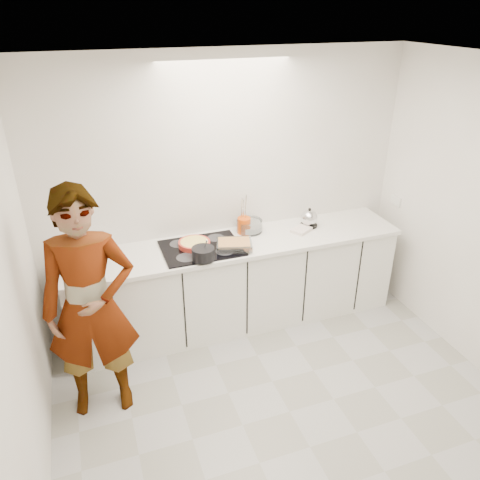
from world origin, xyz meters
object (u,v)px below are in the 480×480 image
object	(u,v)px
kettle	(309,219)
utensil_crock	(244,225)
tart_dish	(194,243)
hob	(202,248)
saucepan	(203,254)
mixing_bowl	(249,226)
cook	(91,307)
baking_dish	(234,244)

from	to	relation	value
kettle	utensil_crock	xyz separation A→B (m)	(-0.67, 0.07, -0.00)
tart_dish	kettle	size ratio (longest dim) A/B	1.56
hob	saucepan	world-z (taller)	saucepan
hob	tart_dish	size ratio (longest dim) A/B	2.20
hob	saucepan	xyz separation A→B (m)	(-0.04, -0.22, 0.06)
mixing_bowl	utensil_crock	size ratio (longest dim) A/B	1.84
tart_dish	saucepan	bearing A→B (deg)	-87.65
mixing_bowl	cook	size ratio (longest dim) A/B	0.16
mixing_bowl	kettle	distance (m)	0.61
hob	kettle	bearing A→B (deg)	5.53
saucepan	hob	bearing A→B (deg)	78.89
tart_dish	mixing_bowl	world-z (taller)	mixing_bowl
tart_dish	kettle	distance (m)	1.21
tart_dish	kettle	world-z (taller)	kettle
hob	kettle	distance (m)	1.16
baking_dish	cook	bearing A→B (deg)	-157.00
hob	saucepan	size ratio (longest dim) A/B	3.01
utensil_crock	baking_dish	bearing A→B (deg)	-124.95
hob	cook	xyz separation A→B (m)	(-1.02, -0.66, 0.02)
baking_dish	cook	distance (m)	1.41
utensil_crock	hob	bearing A→B (deg)	-159.24
hob	tart_dish	bearing A→B (deg)	138.70
tart_dish	cook	xyz separation A→B (m)	(-0.97, -0.70, -0.01)
saucepan	baking_dish	size ratio (longest dim) A/B	0.64
baking_dish	mixing_bowl	size ratio (longest dim) A/B	1.27
utensil_crock	cook	xyz separation A→B (m)	(-1.50, -0.84, -0.05)
hob	mixing_bowl	world-z (taller)	mixing_bowl
kettle	saucepan	bearing A→B (deg)	-164.47
cook	baking_dish	bearing A→B (deg)	28.77
tart_dish	cook	bearing A→B (deg)	-143.91
tart_dish	baking_dish	size ratio (longest dim) A/B	0.88
baking_dish	saucepan	bearing A→B (deg)	-160.34
mixing_bowl	utensil_crock	world-z (taller)	utensil_crock
tart_dish	mixing_bowl	bearing A→B (deg)	14.24
mixing_bowl	cook	xyz separation A→B (m)	(-1.56, -0.86, -0.03)
baking_dish	utensil_crock	xyz separation A→B (m)	(0.20, 0.29, 0.03)
baking_dish	utensil_crock	bearing A→B (deg)	55.05
hob	baking_dish	bearing A→B (deg)	-20.46
hob	kettle	xyz separation A→B (m)	(1.15, 0.11, 0.08)
saucepan	cook	world-z (taller)	cook
utensil_crock	cook	world-z (taller)	cook
saucepan	utensil_crock	distance (m)	0.66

